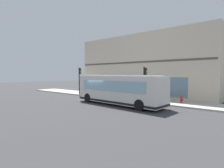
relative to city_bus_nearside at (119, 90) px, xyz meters
The scene contains 11 objects.
ground 2.75m from the city_bus_nearside, 92.78° to the left, with size 120.00×120.00×0.00m, color #38383A.
sidewalk_curb 5.20m from the city_bus_nearside, 27.11° to the left, with size 3.89×40.00×0.15m, color #B2ADA3.
building_corner 10.27m from the city_bus_nearside, 13.27° to the left, with size 6.55×20.57×8.71m.
city_bus_nearside is the anchor object (origin of this frame).
traffic_light_near_corner 3.52m from the city_bus_nearside, 24.19° to the right, with size 0.32×0.49×3.84m.
traffic_light_down_block 10.22m from the city_bus_nearside, 73.46° to the left, with size 0.32×0.49×4.01m.
fire_hydrant 6.72m from the city_bus_nearside, 46.96° to the right, with size 0.35×0.35×0.74m.
pedestrian_walking_along_curb 5.61m from the city_bus_nearside, 36.67° to the right, with size 0.32×0.32×1.82m.
pedestrian_near_building_entrance 7.49m from the city_bus_nearside, 61.46° to the left, with size 0.32×0.32×1.58m.
pedestrian_near_hydrant 9.06m from the city_bus_nearside, 56.73° to the left, with size 0.32×0.32×1.72m.
newspaper_vending_box 4.21m from the city_bus_nearside, 13.66° to the right, with size 0.44×0.43×0.90m.
Camera 1 is at (-14.39, -13.63, 3.14)m, focal length 28.69 mm.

